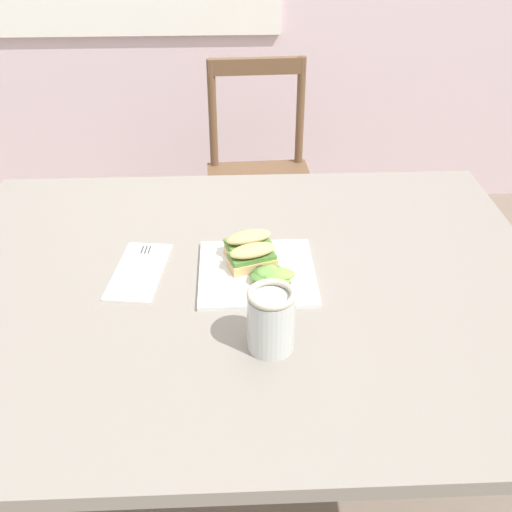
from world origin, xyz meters
TOP-DOWN VIEW (x-y plane):
  - ground_plane at (0.00, 0.00)m, footprint 8.38×8.38m
  - dining_table at (0.04, -0.02)m, footprint 1.30×1.02m
  - chair_wooden_far at (0.13, 1.06)m, footprint 0.42×0.42m
  - plate_lunch at (0.07, 0.00)m, footprint 0.24×0.24m
  - sandwich_half_front at (0.06, 0.01)m, footprint 0.11×0.08m
  - sandwich_half_back at (0.05, 0.07)m, footprint 0.11×0.08m
  - salad_mixed_greens at (0.09, -0.04)m, footprint 0.10×0.09m
  - napkin_folded at (-0.18, 0.02)m, footprint 0.13×0.23m
  - fork_on_napkin at (-0.18, 0.04)m, footprint 0.04×0.19m
  - mason_jar_iced_tea at (0.08, -0.23)m, footprint 0.09×0.09m

SIDE VIEW (x-z plane):
  - ground_plane at x=0.00m, z-range 0.00..0.00m
  - chair_wooden_far at x=0.13m, z-range 0.01..0.88m
  - dining_table at x=0.04m, z-range 0.26..1.00m
  - napkin_folded at x=-0.18m, z-range 0.74..0.74m
  - plate_lunch at x=0.07m, z-range 0.74..0.75m
  - fork_on_napkin at x=-0.18m, z-range 0.74..0.75m
  - salad_mixed_greens at x=0.09m, z-range 0.75..0.78m
  - sandwich_half_front at x=0.06m, z-range 0.75..0.81m
  - sandwich_half_back at x=0.05m, z-range 0.75..0.81m
  - mason_jar_iced_tea at x=0.08m, z-range 0.73..0.86m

